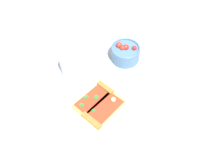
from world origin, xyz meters
The scene contains 7 objects.
ground_plane centered at (0.00, 0.00, 0.00)m, with size 2.40×2.40×0.00m, color #B2B7BC.
plate centered at (0.00, -0.04, 0.01)m, with size 0.24×0.24×0.01m, color white.
pizza_slice_near centered at (-0.02, -0.05, 0.02)m, with size 0.16×0.17×0.02m.
pizza_slice_far centered at (0.04, -0.02, 0.02)m, with size 0.17×0.17×0.03m.
salad_bowl centered at (-0.23, 0.09, 0.04)m, with size 0.13×0.13×0.08m.
soda_glass centered at (-0.17, -0.15, 0.05)m, with size 0.07×0.07×0.10m.
paper_napkin centered at (0.11, 0.18, 0.00)m, with size 0.11×0.11×0.00m, color white.
Camera 1 is at (0.47, -0.02, 0.76)m, focal length 37.59 mm.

